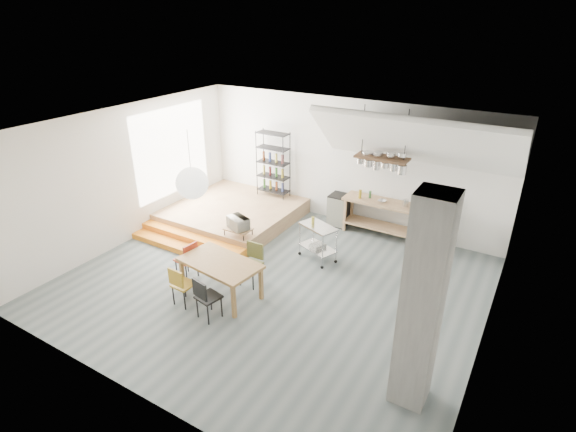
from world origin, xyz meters
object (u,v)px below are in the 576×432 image
Objects in this scene: mini_fridge at (339,210)px; dining_table at (220,265)px; rolling_cart at (318,238)px; stove at (437,230)px.

dining_table is at bearing -98.75° from mini_fridge.
dining_table is 4.12m from mini_fridge.
stove is at bearing 61.89° from rolling_cart.
mini_fridge is at bearing 88.72° from dining_table.
mini_fridge is (-2.50, 0.04, -0.07)m from stove.
rolling_cart is (0.98, 2.19, -0.13)m from dining_table.
dining_table is (-3.13, -4.02, 0.18)m from stove.
dining_table is 2.40m from rolling_cart.
mini_fridge is (0.63, 4.07, -0.25)m from dining_table.
stove is 5.10m from dining_table.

